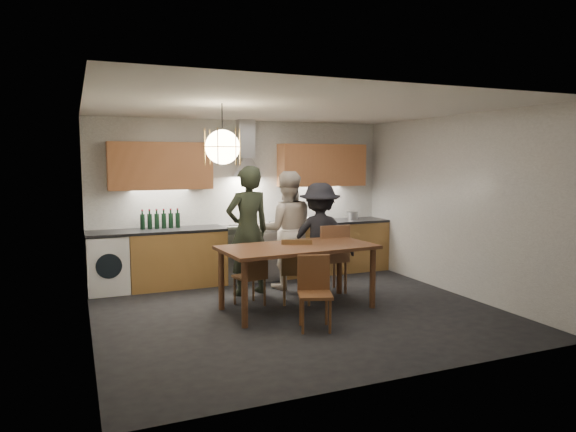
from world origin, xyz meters
name	(u,v)px	position (x,y,z in m)	size (l,w,h in m)	color
ground	(297,311)	(0.00, 0.00, 0.00)	(5.00, 5.00, 0.00)	black
room_shell	(298,179)	(0.00, 0.00, 1.71)	(5.02, 4.52, 2.61)	silver
counter_run	(251,252)	(0.02, 1.95, 0.45)	(5.00, 0.62, 0.90)	tan
range_stove	(250,253)	(0.00, 1.94, 0.44)	(0.90, 0.60, 0.92)	silver
wall_fixtures	(247,165)	(0.00, 2.07, 1.87)	(4.30, 0.54, 1.10)	#D28450
pendant_lamp	(223,147)	(-1.00, -0.10, 2.10)	(0.43, 0.43, 0.70)	black
dining_table	(297,253)	(0.04, 0.10, 0.74)	(2.05, 1.13, 0.84)	brown
chair_back_left	(252,273)	(-0.47, 0.43, 0.46)	(0.43, 0.43, 0.80)	brown
chair_back_mid	(297,267)	(0.12, 0.30, 0.52)	(0.53, 0.53, 0.91)	brown
chair_back_right	(332,254)	(0.82, 0.63, 0.58)	(0.47, 0.47, 1.02)	brown
chair_front	(314,287)	(-0.08, -0.66, 0.48)	(0.48, 0.48, 0.84)	brown
person_left	(248,231)	(-0.32, 1.07, 0.93)	(0.68, 0.45, 1.87)	black
person_mid	(287,230)	(0.35, 1.20, 0.89)	(0.87, 0.68, 1.78)	beige
person_right	(320,237)	(0.75, 0.87, 0.81)	(1.04, 0.60, 1.61)	black
mixing_bowl	(308,220)	(1.03, 1.91, 0.94)	(0.30, 0.30, 0.07)	silver
stock_pot	(353,216)	(1.94, 1.97, 0.96)	(0.19, 0.19, 0.13)	#ADADB0
wine_bottles	(160,219)	(-1.41, 2.05, 1.05)	(0.60, 0.07, 0.30)	black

